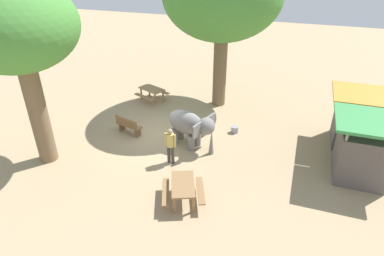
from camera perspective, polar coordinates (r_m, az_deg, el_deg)
ground_plane at (r=16.05m, az=-5.71°, el=-1.23°), size 60.00×60.00×0.00m
elephant at (r=14.61m, az=-0.34°, el=0.53°), size 1.77×2.45×1.69m
person_handler at (r=13.53m, az=-3.78°, el=-2.70°), size 0.32×0.51×1.62m
shade_tree_secondary at (r=13.55m, az=-28.20°, el=14.88°), size 4.63×4.25×7.25m
wooden_bench at (r=16.16m, az=-11.04°, el=0.48°), size 0.76×1.46×0.88m
picnic_table_near at (r=11.76m, az=-1.58°, el=-10.37°), size 1.95×1.94×0.78m
picnic_table_far at (r=19.54m, az=-7.00°, el=6.34°), size 1.93×1.95×0.78m
market_stall_orange at (r=16.51m, az=26.73°, el=0.98°), size 2.50×2.50×2.52m
market_stall_green at (r=14.24m, az=27.55°, el=-3.66°), size 2.50×2.50×2.52m
feed_bucket at (r=16.26m, az=7.45°, el=-0.26°), size 0.36×0.36×0.32m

